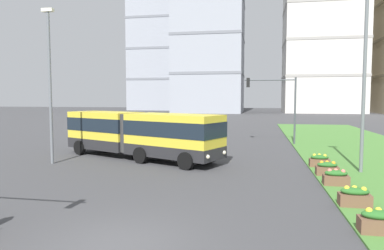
# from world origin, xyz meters

# --- Properties ---
(ground_plane) EXTENTS (260.00, 260.00, 0.00)m
(ground_plane) POSITION_xyz_m (0.00, 0.00, 0.00)
(ground_plane) COLOR #424244
(articulated_bus) EXTENTS (11.75, 7.12, 3.00)m
(articulated_bus) POSITION_xyz_m (-3.88, 13.14, 1.65)
(articulated_bus) COLOR yellow
(articulated_bus) RESTS_ON ground
(car_black_sedan) EXTENTS (4.47, 2.18, 1.58)m
(car_black_sedan) POSITION_xyz_m (-6.04, 23.50, 0.75)
(car_black_sedan) COLOR black
(car_black_sedan) RESTS_ON ground
(flower_planter_0) EXTENTS (1.10, 0.56, 0.74)m
(flower_planter_0) POSITION_xyz_m (7.25, 2.00, 0.43)
(flower_planter_0) COLOR brown
(flower_planter_0) RESTS_ON grass_median
(flower_planter_1) EXTENTS (1.10, 0.56, 0.74)m
(flower_planter_1) POSITION_xyz_m (7.25, 4.60, 0.43)
(flower_planter_1) COLOR brown
(flower_planter_1) RESTS_ON grass_median
(flower_planter_2) EXTENTS (1.10, 0.56, 0.74)m
(flower_planter_2) POSITION_xyz_m (7.25, 7.71, 0.43)
(flower_planter_2) COLOR brown
(flower_planter_2) RESTS_ON grass_median
(flower_planter_3) EXTENTS (1.10, 0.56, 0.74)m
(flower_planter_3) POSITION_xyz_m (7.25, 9.75, 0.43)
(flower_planter_3) COLOR brown
(flower_planter_3) RESTS_ON grass_median
(flower_planter_4) EXTENTS (1.10, 0.56, 0.74)m
(flower_planter_4) POSITION_xyz_m (7.25, 12.04, 0.43)
(flower_planter_4) COLOR brown
(flower_planter_4) RESTS_ON grass_median
(traffic_light_far_right) EXTENTS (4.32, 0.28, 5.70)m
(traffic_light_far_right) POSITION_xyz_m (5.38, 22.00, 3.97)
(traffic_light_far_right) COLOR #474C51
(traffic_light_far_right) RESTS_ON ground
(streetlight_left) EXTENTS (0.70, 0.28, 9.25)m
(streetlight_left) POSITION_xyz_m (-8.50, 10.43, 5.07)
(streetlight_left) COLOR slate
(streetlight_left) RESTS_ON ground
(streetlight_median) EXTENTS (0.70, 0.28, 9.55)m
(streetlight_median) POSITION_xyz_m (9.15, 10.87, 5.22)
(streetlight_median) COLOR slate
(streetlight_median) RESTS_ON ground
(apartment_tower_west) EXTENTS (14.45, 15.48, 47.65)m
(apartment_tower_west) POSITION_xyz_m (-30.00, 104.41, 23.84)
(apartment_tower_west) COLOR #9EA3AD
(apartment_tower_west) RESTS_ON ground
(apartment_tower_westcentre) EXTENTS (18.21, 19.09, 39.33)m
(apartment_tower_westcentre) POSITION_xyz_m (-9.35, 87.57, 19.69)
(apartment_tower_westcentre) COLOR #9EA3AD
(apartment_tower_westcentre) RESTS_ON ground
(apartment_tower_centre) EXTENTS (20.23, 15.93, 45.87)m
(apartment_tower_centre) POSITION_xyz_m (20.62, 91.09, 22.95)
(apartment_tower_centre) COLOR silver
(apartment_tower_centre) RESTS_ON ground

